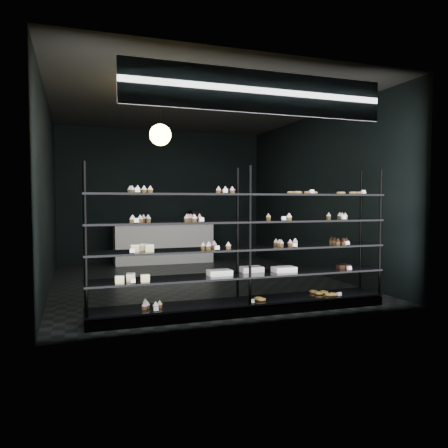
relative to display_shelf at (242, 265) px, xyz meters
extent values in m
cube|color=black|center=(0.04, 2.45, -0.62)|extent=(5.00, 6.00, 0.01)
cube|color=black|center=(0.04, 2.45, 2.57)|extent=(5.00, 6.00, 0.01)
cube|color=black|center=(0.04, 5.45, 0.97)|extent=(5.00, 0.01, 3.20)
cube|color=black|center=(0.04, -0.55, 0.97)|extent=(5.00, 0.01, 3.20)
cube|color=black|center=(-2.46, 2.45, 0.97)|extent=(0.01, 6.00, 3.20)
cube|color=black|center=(2.54, 2.45, 0.97)|extent=(0.01, 6.00, 3.20)
cube|color=black|center=(0.02, 0.00, -0.57)|extent=(4.00, 0.50, 0.12)
cylinder|color=black|center=(-1.95, -0.22, 0.36)|extent=(0.04, 0.04, 1.85)
cylinder|color=black|center=(-1.95, 0.22, 0.36)|extent=(0.04, 0.04, 1.85)
cylinder|color=black|center=(0.02, -0.22, 0.36)|extent=(0.04, 0.04, 1.85)
cylinder|color=black|center=(0.02, 0.22, 0.36)|extent=(0.04, 0.04, 1.85)
cylinder|color=black|center=(1.99, -0.22, 0.36)|extent=(0.04, 0.04, 1.85)
cylinder|color=black|center=(1.99, 0.22, 0.36)|extent=(0.04, 0.04, 1.85)
cube|color=black|center=(0.02, 0.00, -0.48)|extent=(4.00, 0.50, 0.03)
cube|color=black|center=(0.02, 0.00, -0.13)|extent=(4.00, 0.50, 0.02)
cube|color=black|center=(0.02, 0.00, 0.22)|extent=(4.00, 0.50, 0.02)
cube|color=black|center=(0.02, 0.00, 0.57)|extent=(4.00, 0.50, 0.02)
cube|color=black|center=(0.02, 0.00, 0.92)|extent=(4.00, 0.50, 0.02)
cube|color=white|center=(-1.34, -0.18, 0.96)|extent=(0.06, 0.04, 0.06)
cube|color=white|center=(-0.31, -0.18, 0.96)|extent=(0.06, 0.04, 0.06)
cube|color=white|center=(0.92, -0.18, 0.96)|extent=(0.05, 0.04, 0.06)
cube|color=white|center=(1.70, -0.18, 0.96)|extent=(0.06, 0.04, 0.06)
cube|color=white|center=(-1.39, -0.18, 0.61)|extent=(0.06, 0.04, 0.06)
cube|color=white|center=(-0.57, -0.18, 0.61)|extent=(0.05, 0.04, 0.06)
cube|color=white|center=(0.54, -0.18, 0.61)|extent=(0.05, 0.04, 0.06)
cube|color=white|center=(1.40, -0.18, 0.61)|extent=(0.06, 0.04, 0.06)
cube|color=white|center=(-1.39, -0.18, 0.26)|extent=(0.06, 0.04, 0.06)
cube|color=white|center=(-0.40, -0.18, 0.26)|extent=(0.06, 0.04, 0.06)
cube|color=white|center=(0.67, -0.18, 0.26)|extent=(0.05, 0.04, 0.06)
cube|color=white|center=(1.51, -0.18, 0.26)|extent=(0.06, 0.04, 0.06)
cube|color=white|center=(-1.47, -0.18, -0.09)|extent=(0.06, 0.04, 0.06)
cube|color=white|center=(1.50, -0.18, -0.09)|extent=(0.06, 0.04, 0.06)
cube|color=white|center=(-1.19, -0.18, -0.44)|extent=(0.06, 0.04, 0.06)
cube|color=white|center=(0.03, -0.18, -0.44)|extent=(0.06, 0.04, 0.06)
cube|color=white|center=(1.35, -0.18, -0.44)|extent=(0.06, 0.04, 0.06)
cube|color=#0D1243|center=(0.04, -0.47, 2.12)|extent=(3.20, 0.04, 0.45)
cube|color=white|center=(0.04, -0.49, 2.12)|extent=(3.30, 0.02, 0.50)
cylinder|color=black|center=(-0.83, 1.22, 2.27)|extent=(0.01, 0.01, 0.57)
sphere|color=#FFD059|center=(-0.83, 1.22, 1.82)|extent=(0.32, 0.32, 0.32)
cube|color=white|center=(-0.06, 4.95, -0.17)|extent=(2.29, 0.60, 0.92)
cube|color=black|center=(-0.06, 4.95, 0.32)|extent=(2.38, 0.65, 0.06)
cube|color=black|center=(0.75, 4.95, 0.48)|extent=(0.30, 0.30, 0.25)
camera|label=1|loc=(-2.07, -5.27, 0.84)|focal=35.00mm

